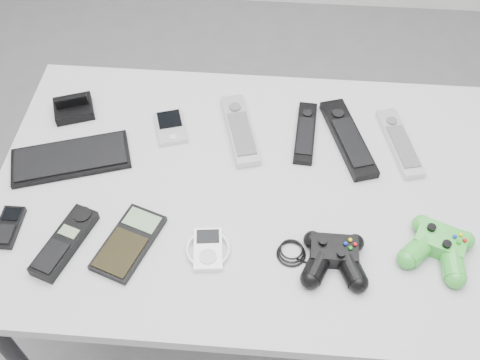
# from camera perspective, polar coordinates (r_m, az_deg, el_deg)

# --- Properties ---
(floor) EXTENTS (3.50, 3.50, 0.00)m
(floor) POSITION_cam_1_polar(r_m,az_deg,el_deg) (1.94, -1.74, -12.23)
(floor) COLOR slate
(floor) RESTS_ON ground
(desk) EXTENTS (1.14, 0.74, 0.77)m
(desk) POSITION_cam_1_polar(r_m,az_deg,el_deg) (1.29, 1.33, -2.51)
(desk) COLOR #9E9FA1
(desk) RESTS_ON floor
(pda_keyboard) EXTENTS (0.28, 0.19, 0.02)m
(pda_keyboard) POSITION_cam_1_polar(r_m,az_deg,el_deg) (1.33, -16.81, 2.14)
(pda_keyboard) COLOR black
(pda_keyboard) RESTS_ON desk
(dock_bracket) EXTENTS (0.11, 0.11, 0.05)m
(dock_bracket) POSITION_cam_1_polar(r_m,az_deg,el_deg) (1.43, -16.64, 7.33)
(dock_bracket) COLOR black
(dock_bracket) RESTS_ON desk
(pda) EXTENTS (0.10, 0.12, 0.02)m
(pda) POSITION_cam_1_polar(r_m,az_deg,el_deg) (1.35, -7.04, 5.37)
(pda) COLOR #B1B0B7
(pda) RESTS_ON desk
(remote_silver_a) EXTENTS (0.11, 0.23, 0.02)m
(remote_silver_a) POSITION_cam_1_polar(r_m,az_deg,el_deg) (1.33, 0.00, 5.18)
(remote_silver_a) COLOR #B1B0B7
(remote_silver_a) RESTS_ON desk
(remote_black_a) EXTENTS (0.06, 0.19, 0.02)m
(remote_black_a) POSITION_cam_1_polar(r_m,az_deg,el_deg) (1.34, 6.67, 4.84)
(remote_black_a) COLOR black
(remote_black_a) RESTS_ON desk
(remote_black_b) EXTENTS (0.13, 0.25, 0.02)m
(remote_black_b) POSITION_cam_1_polar(r_m,az_deg,el_deg) (1.34, 10.93, 4.23)
(remote_black_b) COLOR black
(remote_black_b) RESTS_ON desk
(remote_silver_b) EXTENTS (0.10, 0.21, 0.02)m
(remote_silver_b) POSITION_cam_1_polar(r_m,az_deg,el_deg) (1.36, 15.92, 3.71)
(remote_silver_b) COLOR #B6B7BD
(remote_silver_b) RESTS_ON desk
(mobile_phone) EXTENTS (0.05, 0.10, 0.02)m
(mobile_phone) POSITION_cam_1_polar(r_m,az_deg,el_deg) (1.26, -22.49, -4.42)
(mobile_phone) COLOR black
(mobile_phone) RESTS_ON desk
(cordless_handset) EXTENTS (0.11, 0.18, 0.03)m
(cordless_handset) POSITION_cam_1_polar(r_m,az_deg,el_deg) (1.19, -17.38, -6.04)
(cordless_handset) COLOR black
(cordless_handset) RESTS_ON desk
(calculator) EXTENTS (0.14, 0.19, 0.02)m
(calculator) POSITION_cam_1_polar(r_m,az_deg,el_deg) (1.16, -11.24, -6.23)
(calculator) COLOR black
(calculator) RESTS_ON desk
(mp3_player) EXTENTS (0.10, 0.11, 0.02)m
(mp3_player) POSITION_cam_1_polar(r_m,az_deg,el_deg) (1.13, -3.27, -7.02)
(mp3_player) COLOR white
(mp3_player) RESTS_ON desk
(controller_black) EXTENTS (0.22, 0.14, 0.04)m
(controller_black) POSITION_cam_1_polar(r_m,az_deg,el_deg) (1.12, 9.54, -7.66)
(controller_black) COLOR black
(controller_black) RESTS_ON desk
(controller_green) EXTENTS (0.18, 0.19, 0.05)m
(controller_green) POSITION_cam_1_polar(r_m,az_deg,el_deg) (1.19, 19.54, -6.30)
(controller_green) COLOR #227D22
(controller_green) RESTS_ON desk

